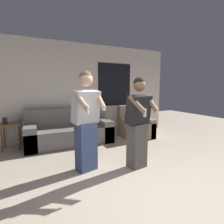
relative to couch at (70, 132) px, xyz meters
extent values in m
plane|color=tan|center=(0.47, -2.86, -0.31)|extent=(14.00, 14.00, 0.00)
cube|color=silver|center=(0.47, 0.47, 1.04)|extent=(5.70, 0.06, 2.70)
cube|color=black|center=(1.53, 0.43, 1.24)|extent=(1.10, 0.01, 1.30)
cube|color=slate|center=(0.00, -0.06, -0.09)|extent=(2.15, 0.89, 0.44)
cube|color=slate|center=(0.00, 0.28, 0.37)|extent=(2.15, 0.22, 0.48)
cube|color=slate|center=(-0.94, -0.06, -0.02)|extent=(0.28, 0.89, 0.58)
cube|color=slate|center=(0.94, -0.06, -0.02)|extent=(0.28, 0.89, 0.58)
cube|color=#937A60|center=(1.90, -0.26, -0.08)|extent=(0.82, 0.85, 0.45)
cube|color=#937A60|center=(1.90, 0.06, 0.38)|extent=(0.82, 0.20, 0.48)
cube|color=#937A60|center=(1.58, -0.26, -0.03)|extent=(0.18, 0.85, 0.55)
cube|color=#937A60|center=(2.22, -0.26, -0.03)|extent=(0.18, 0.85, 0.55)
cube|color=#994C51|center=(1.90, -0.30, 0.15)|extent=(0.70, 0.68, 0.01)
cube|color=tan|center=(1.90, -0.20, 0.33)|extent=(0.36, 0.14, 0.36)
cube|color=brown|center=(-1.35, 0.16, 0.29)|extent=(0.42, 0.49, 0.04)
cylinder|color=brown|center=(-1.52, -0.04, -0.02)|extent=(0.04, 0.04, 0.58)
cylinder|color=brown|center=(-1.18, -0.04, -0.02)|extent=(0.04, 0.04, 0.58)
cylinder|color=brown|center=(-1.52, 0.37, -0.02)|extent=(0.04, 0.04, 0.58)
cylinder|color=brown|center=(-1.18, 0.37, -0.02)|extent=(0.04, 0.04, 0.58)
cube|color=black|center=(-1.45, 0.14, 0.37)|extent=(0.10, 0.02, 0.17)
cube|color=#384770|center=(-0.05, -1.65, 0.12)|extent=(0.38, 0.32, 0.86)
cube|color=silver|center=(-0.04, -1.67, 0.82)|extent=(0.50, 0.40, 0.57)
sphere|color=tan|center=(-0.04, -1.69, 1.27)|extent=(0.23, 0.23, 0.23)
sphere|color=brown|center=(-0.04, -1.68, 1.31)|extent=(0.21, 0.21, 0.21)
cylinder|color=tan|center=(-0.18, -1.86, 0.94)|extent=(0.22, 0.36, 0.32)
cube|color=white|center=(-0.11, -2.00, 0.81)|extent=(0.04, 0.04, 0.13)
cylinder|color=tan|center=(0.17, -1.77, 0.94)|extent=(0.11, 0.36, 0.32)
cube|color=white|center=(0.18, -1.92, 0.81)|extent=(0.05, 0.05, 0.08)
cube|color=#56514C|center=(0.83, -1.93, 0.09)|extent=(0.34, 0.29, 0.80)
cube|color=black|center=(0.83, -1.95, 0.75)|extent=(0.45, 0.35, 0.54)
sphere|color=brown|center=(0.83, -1.96, 1.18)|extent=(0.21, 0.21, 0.21)
sphere|color=black|center=(0.83, -1.95, 1.22)|extent=(0.20, 0.20, 0.20)
cylinder|color=brown|center=(0.69, -2.13, 0.87)|extent=(0.19, 0.36, 0.31)
cube|color=white|center=(0.74, -2.27, 0.74)|extent=(0.04, 0.04, 0.13)
cylinder|color=brown|center=(1.02, -2.07, 0.87)|extent=(0.08, 0.35, 0.31)
cube|color=white|center=(1.02, -2.22, 0.74)|extent=(0.05, 0.04, 0.08)
camera|label=1|loc=(-0.89, -4.52, 1.13)|focal=28.00mm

